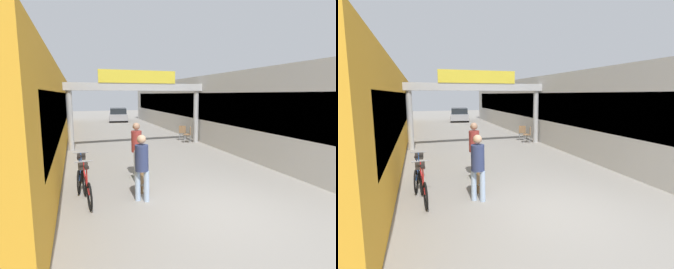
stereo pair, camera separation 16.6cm
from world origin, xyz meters
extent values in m
plane|color=gray|center=(0.00, 0.00, 0.00)|extent=(80.00, 80.00, 0.00)
cube|color=gold|center=(-5.10, 11.00, 1.87)|extent=(3.00, 26.00, 3.74)
cube|color=black|center=(-3.62, 11.00, 2.05)|extent=(0.04, 23.40, 1.49)
cube|color=beige|center=(5.10, 11.00, 1.87)|extent=(3.00, 26.00, 3.74)
cube|color=black|center=(3.62, 11.00, 2.05)|extent=(0.04, 23.40, 1.49)
cylinder|color=#B2B2B2|center=(-3.35, 8.37, 1.45)|extent=(0.28, 0.28, 2.91)
cylinder|color=#B2B2B2|center=(3.35, 8.37, 1.45)|extent=(0.28, 0.28, 2.91)
cube|color=#B2B2B2|center=(0.00, 8.37, 3.10)|extent=(7.40, 0.44, 0.38)
cube|color=yellow|center=(0.00, 8.17, 3.61)|extent=(3.96, 0.10, 0.64)
cylinder|color=#A5BFE0|center=(-1.67, 1.26, 0.40)|extent=(0.19, 0.19, 0.81)
cylinder|color=#A5BFE0|center=(-1.47, 1.13, 0.40)|extent=(0.19, 0.19, 0.81)
cylinder|color=navy|center=(-1.57, 1.20, 1.14)|extent=(0.47, 0.47, 0.67)
sphere|color=tan|center=(-1.57, 1.20, 1.62)|extent=(0.32, 0.32, 0.23)
cylinder|color=#4C7F47|center=(-1.23, 3.13, 0.42)|extent=(0.15, 0.15, 0.84)
cylinder|color=#4C7F47|center=(-1.25, 3.37, 0.42)|extent=(0.15, 0.15, 0.84)
cylinder|color=#99332D|center=(-1.24, 3.25, 1.19)|extent=(0.36, 0.36, 0.70)
sphere|color=tan|center=(-1.24, 3.25, 1.69)|extent=(0.25, 0.25, 0.24)
ellipsoid|color=brown|center=(-1.44, 1.90, 0.32)|extent=(0.54, 0.68, 0.25)
sphere|color=brown|center=(-1.31, 2.15, 0.41)|extent=(0.29, 0.29, 0.21)
sphere|color=white|center=(-1.35, 2.07, 0.31)|extent=(0.20, 0.20, 0.15)
cylinder|color=brown|center=(-1.42, 2.10, 0.10)|extent=(0.09, 0.09, 0.20)
cylinder|color=brown|center=(-1.28, 2.03, 0.10)|extent=(0.09, 0.09, 0.20)
cylinder|color=brown|center=(-1.60, 1.78, 0.10)|extent=(0.09, 0.09, 0.20)
cylinder|color=brown|center=(-1.46, 1.70, 0.10)|extent=(0.09, 0.09, 0.20)
torus|color=black|center=(-2.96, 2.10, 0.34)|extent=(0.11, 0.67, 0.67)
torus|color=black|center=(-2.87, 1.09, 0.34)|extent=(0.11, 0.67, 0.67)
cube|color=red|center=(-2.91, 1.59, 0.52)|extent=(0.12, 0.94, 0.34)
cylinder|color=red|center=(-2.90, 1.47, 0.74)|extent=(0.03, 0.03, 0.42)
cube|color=black|center=(-2.90, 1.47, 0.96)|extent=(0.12, 0.23, 0.05)
cylinder|color=red|center=(-2.95, 2.04, 0.72)|extent=(0.03, 0.03, 0.46)
cylinder|color=gray|center=(-2.95, 2.04, 0.96)|extent=(0.46, 0.07, 0.03)
cube|color=#332D28|center=(-2.97, 2.24, 0.80)|extent=(0.26, 0.22, 0.20)
torus|color=black|center=(-3.00, 3.28, 0.34)|extent=(0.11, 0.67, 0.67)
torus|color=black|center=(-3.10, 2.26, 0.34)|extent=(0.11, 0.67, 0.67)
cube|color=#234C9E|center=(-3.05, 2.77, 0.52)|extent=(0.13, 0.94, 0.34)
cylinder|color=#234C9E|center=(-3.06, 2.65, 0.74)|extent=(0.03, 0.03, 0.42)
cube|color=black|center=(-3.06, 2.65, 0.96)|extent=(0.12, 0.23, 0.05)
cylinder|color=#234C9E|center=(-3.00, 3.22, 0.72)|extent=(0.03, 0.03, 0.46)
cylinder|color=gray|center=(-3.00, 3.22, 0.96)|extent=(0.46, 0.07, 0.03)
cube|color=#332D28|center=(-2.98, 3.41, 0.80)|extent=(0.26, 0.22, 0.20)
cylinder|color=gray|center=(-1.39, 2.76, 0.47)|extent=(0.10, 0.10, 0.93)
sphere|color=gray|center=(-1.39, 2.76, 0.96)|extent=(0.10, 0.10, 0.10)
cylinder|color=gray|center=(2.62, 8.31, 0.23)|extent=(0.04, 0.04, 0.45)
cylinder|color=gray|center=(2.74, 8.63, 0.23)|extent=(0.04, 0.04, 0.45)
cylinder|color=gray|center=(2.93, 8.19, 0.23)|extent=(0.04, 0.04, 0.45)
cylinder|color=gray|center=(3.06, 8.50, 0.23)|extent=(0.04, 0.04, 0.45)
cube|color=olive|center=(2.84, 8.41, 0.47)|extent=(0.52, 0.52, 0.04)
cube|color=olive|center=(3.01, 8.34, 0.69)|extent=(0.18, 0.39, 0.40)
cylinder|color=gray|center=(2.84, 9.49, 0.23)|extent=(0.04, 0.04, 0.45)
cylinder|color=gray|center=(3.14, 9.34, 0.23)|extent=(0.04, 0.04, 0.45)
cylinder|color=gray|center=(2.69, 9.18, 0.23)|extent=(0.04, 0.04, 0.45)
cylinder|color=gray|center=(2.99, 9.03, 0.23)|extent=(0.04, 0.04, 0.45)
cube|color=olive|center=(2.91, 9.26, 0.47)|extent=(0.54, 0.54, 0.04)
cube|color=olive|center=(2.84, 9.10, 0.69)|extent=(0.38, 0.21, 0.40)
cube|color=#99999E|center=(1.08, 22.08, 0.48)|extent=(2.28, 4.20, 0.60)
cube|color=#1E2328|center=(1.06, 21.93, 1.06)|extent=(1.86, 2.39, 0.55)
cylinder|color=black|center=(0.48, 23.63, 0.30)|extent=(0.28, 0.62, 0.60)
cylinder|color=black|center=(2.06, 23.41, 0.30)|extent=(0.28, 0.62, 0.60)
cylinder|color=black|center=(0.09, 20.75, 0.30)|extent=(0.28, 0.62, 0.60)
cylinder|color=black|center=(1.67, 20.54, 0.30)|extent=(0.28, 0.62, 0.60)
camera|label=1|loc=(-3.09, -5.08, 2.72)|focal=28.00mm
camera|label=2|loc=(-2.93, -5.14, 2.72)|focal=28.00mm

